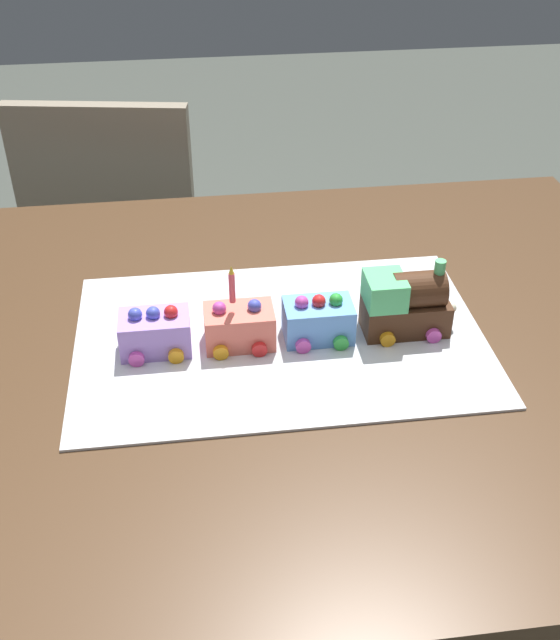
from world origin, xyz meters
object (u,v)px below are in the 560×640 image
object	(u,v)px
cake_car_caboose_coral	(238,326)
cake_car_gondola_lavender	(155,332)
cake_car_flatbed_sky_blue	(318,320)
birthday_candle	(232,285)
dining_table	(242,400)
chair	(124,240)
cake_locomotive	(405,303)

from	to	relation	value
cake_car_caboose_coral	cake_car_gondola_lavender	bearing A→B (deg)	0.00
cake_car_flatbed_sky_blue	birthday_candle	xyz separation A→B (m)	(0.12, -0.00, 0.07)
cake_car_flatbed_sky_blue	cake_car_gondola_lavender	distance (m)	0.24
dining_table	cake_car_gondola_lavender	size ratio (longest dim) A/B	14.00
chair	birthday_candle	world-z (taller)	birthday_candle
cake_locomotive	cake_car_caboose_coral	bearing A→B (deg)	0.00
chair	cake_locomotive	size ratio (longest dim) A/B	6.14
dining_table	cake_car_flatbed_sky_blue	size ratio (longest dim) A/B	14.00
dining_table	cake_car_gondola_lavender	world-z (taller)	cake_car_gondola_lavender
chair	cake_car_caboose_coral	distance (m)	0.91
chair	cake_locomotive	world-z (taller)	same
cake_car_gondola_lavender	birthday_candle	bearing A→B (deg)	-180.00
cake_car_flatbed_sky_blue	cake_car_gondola_lavender	bearing A→B (deg)	0.00
birthday_candle	chair	bearing A→B (deg)	-75.39
cake_car_flatbed_sky_blue	cake_car_gondola_lavender	xyz separation A→B (m)	(0.24, 0.00, 0.00)
cake_locomotive	cake_car_gondola_lavender	world-z (taller)	cake_locomotive
chair	cake_car_caboose_coral	world-z (taller)	chair
dining_table	cake_car_caboose_coral	distance (m)	0.14
cake_car_gondola_lavender	dining_table	bearing A→B (deg)	-179.90
dining_table	cake_locomotive	size ratio (longest dim) A/B	10.00
dining_table	birthday_candle	size ratio (longest dim) A/B	24.00
chair	birthday_candle	bearing A→B (deg)	114.23
cake_car_flatbed_sky_blue	cake_locomotive	bearing A→B (deg)	-180.00
cake_car_caboose_coral	chair	bearing A→B (deg)	-75.02
cake_car_caboose_coral	cake_car_flatbed_sky_blue	bearing A→B (deg)	180.00
dining_table	birthday_candle	bearing A→B (deg)	1.50
dining_table	cake_car_flatbed_sky_blue	world-z (taller)	cake_car_flatbed_sky_blue
dining_table	cake_locomotive	bearing A→B (deg)	179.95
dining_table	cake_locomotive	world-z (taller)	cake_locomotive
cake_car_caboose_coral	cake_locomotive	bearing A→B (deg)	-180.00
dining_table	cake_car_caboose_coral	xyz separation A→B (m)	(0.00, 0.00, 0.14)
chair	cake_locomotive	distance (m)	1.01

